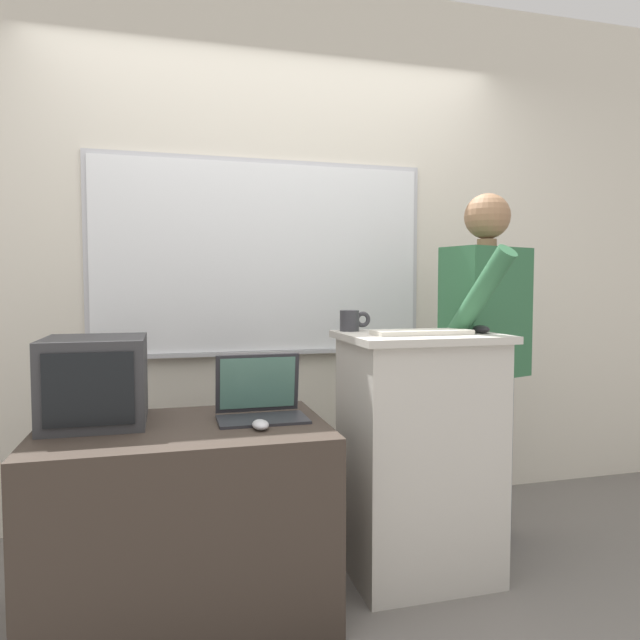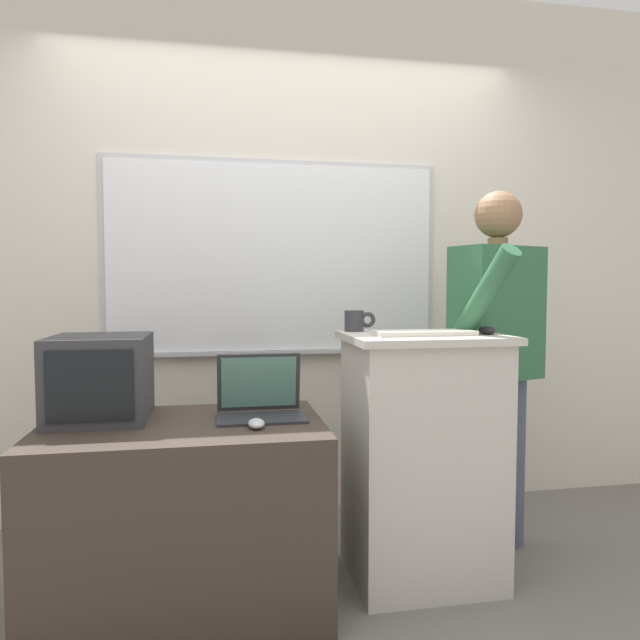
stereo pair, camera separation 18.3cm
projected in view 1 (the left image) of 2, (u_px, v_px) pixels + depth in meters
The scene contains 10 objects.
back_wall at pixel (273, 251), 3.13m from camera, with size 6.40×0.17×2.87m.
lectern_podium at pixel (418, 453), 2.44m from camera, with size 0.65×0.52×1.04m.
side_desk at pixel (185, 519), 2.15m from camera, with size 1.06×0.67×0.72m.
person_presenter at pixel (486, 344), 2.70m from camera, with size 0.59×0.64×1.67m.
laptop at pixel (260, 397), 2.27m from camera, with size 0.35×0.24×0.25m.
wireless_keyboard at pixel (422, 332), 2.34m from camera, with size 0.41×0.14×0.02m.
computer_mouse_by_laptop at pixel (260, 425), 2.08m from camera, with size 0.06×0.10×0.03m.
computer_mouse_by_keyboard at pixel (481, 329), 2.42m from camera, with size 0.06×0.10×0.03m.
crt_monitor at pixel (95, 381), 2.16m from camera, with size 0.37×0.40×0.33m.
coffee_mug at pixel (351, 321), 2.53m from camera, with size 0.14×0.09×0.09m.
Camera 1 is at (-0.57, -1.77, 1.24)m, focal length 32.00 mm.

